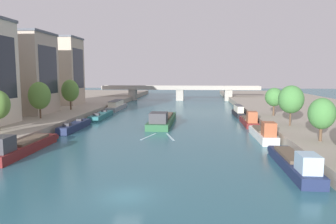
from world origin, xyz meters
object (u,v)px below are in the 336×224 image
Objects in this scene: moored_boat_left_near at (101,115)px; barge_midriver at (162,119)px; moored_boat_left_second at (23,146)px; tree_right_nearest at (274,97)px; moored_boat_left_downstream at (117,106)px; tree_left_end_of_row at (70,91)px; tree_left_nearest at (39,96)px; moored_boat_right_second at (249,121)px; tree_right_midway at (291,99)px; moored_boat_left_far at (75,126)px; moored_boat_right_upstream at (238,112)px; moored_boat_right_near at (295,163)px; moored_boat_right_midway at (263,133)px; tree_right_distant at (322,114)px; bridge_far at (180,91)px.

barge_midriver is at bearing -27.20° from moored_boat_left_near.
moored_boat_left_near is at bearing 152.80° from barge_midriver.
tree_right_nearest is (39.37, 29.12, 4.60)m from moored_boat_left_second.
moored_boat_left_downstream is 17.77m from tree_left_end_of_row.
tree_left_nearest is (-7.85, -30.38, 5.02)m from moored_boat_left_downstream.
tree_right_midway is (5.14, -10.28, 5.23)m from moored_boat_right_second.
moored_boat_right_upstream reaches higher than moored_boat_left_far.
tree_right_nearest is (39.17, 11.14, 4.87)m from moored_boat_left_far.
moored_boat_left_far is 1.87× the size of tree_right_midway.
moored_boat_left_second is 33.91m from moored_boat_right_near.
moored_boat_left_far is at bearing -66.30° from tree_left_end_of_row.
moored_boat_right_second reaches higher than moored_boat_left_far.
moored_boat_left_second is (-15.90, -26.01, 0.00)m from barge_midriver.
moored_boat_right_midway reaches higher than moored_boat_left_second.
tree_right_midway is (5.39, 20.63, 5.26)m from moored_boat_right_near.
barge_midriver is 32.78m from tree_right_distant.
moored_boat_left_near is 34.20m from moored_boat_right_second.
moored_boat_left_far is (0.19, 17.98, -0.27)m from moored_boat_left_second.
tree_right_nearest is at bearing 7.54° from barge_midriver.
moored_boat_left_second is 0.95× the size of moored_boat_left_downstream.
tree_left_end_of_row is 50.92m from tree_right_midway.
tree_right_distant reaches higher than moored_boat_left_far.
moored_boat_right_second reaches higher than moored_boat_right_upstream.
moored_boat_right_second is at bearing -88.07° from moored_boat_right_upstream.
tree_right_nearest is (5.97, -10.48, 4.38)m from moored_boat_right_upstream.
moored_boat_right_upstream is 1.49× the size of tree_left_end_of_row.
tree_left_nearest is 50.39m from tree_right_distant.
tree_right_distant reaches higher than barge_midriver.
barge_midriver is at bearing 27.09° from moored_boat_left_far.
tree_right_nearest is at bearing 27.29° from moored_boat_right_second.
moored_boat_left_near is 17.41m from moored_boat_left_downstream.
barge_midriver is at bearing -23.17° from tree_left_end_of_row.
moored_boat_right_midway reaches higher than moored_boat_right_second.
moored_boat_right_near is at bearing -58.94° from moored_boat_left_downstream.
tree_right_distant is (23.40, -22.55, 4.34)m from barge_midriver.
moored_boat_left_downstream is 45.50m from tree_right_nearest.
moored_boat_left_downstream is 37.18m from bridge_far.
moored_boat_left_far is at bearing 159.63° from tree_right_distant.
moored_boat_right_upstream reaches higher than moored_boat_left_downstream.
moored_boat_left_downstream is at bearing 130.77° from moored_boat_right_midway.
moored_boat_left_far is 2.19× the size of tree_right_nearest.
bridge_far is (24.82, 63.37, -2.52)m from tree_left_nearest.
bridge_far is at bearing 105.51° from tree_right_distant.
bridge_far is at bearing 103.16° from moored_boat_right_midway.
barge_midriver is 29.94m from moored_boat_left_downstream.
tree_left_end_of_row reaches higher than tree_left_nearest.
moored_boat_right_near is at bearing -31.62° from tree_left_nearest.
tree_left_nearest is (-41.71, 8.89, 5.19)m from moored_boat_right_midway.
moored_boat_right_second is 2.12× the size of tree_right_nearest.
barge_midriver is 58.36m from bridge_far.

